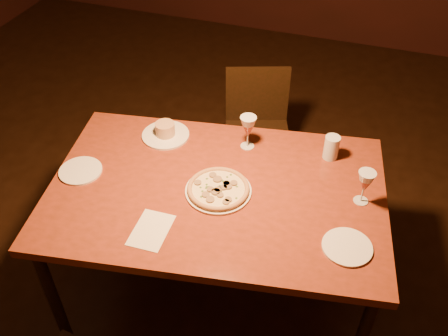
% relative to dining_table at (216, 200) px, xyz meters
% --- Properties ---
extents(floor, '(7.00, 7.00, 0.00)m').
position_rel_dining_table_xyz_m(floor, '(-0.29, -0.25, -0.74)').
color(floor, black).
rests_on(floor, ground).
extents(dining_table, '(1.65, 1.21, 0.81)m').
position_rel_dining_table_xyz_m(dining_table, '(0.00, 0.00, 0.00)').
color(dining_table, maroon).
rests_on(dining_table, floor).
extents(chair_far, '(0.51, 0.51, 0.83)m').
position_rel_dining_table_xyz_m(chair_far, '(-0.06, 0.96, -0.27)').
color(chair_far, black).
rests_on(chair_far, floor).
extents(pizza_plate, '(0.30, 0.30, 0.03)m').
position_rel_dining_table_xyz_m(pizza_plate, '(0.02, -0.02, 0.09)').
color(pizza_plate, white).
rests_on(pizza_plate, dining_table).
extents(ramekin_saucer, '(0.24, 0.24, 0.08)m').
position_rel_dining_table_xyz_m(ramekin_saucer, '(-0.37, 0.29, 0.10)').
color(ramekin_saucer, white).
rests_on(ramekin_saucer, dining_table).
extents(wine_glass_far, '(0.08, 0.08, 0.18)m').
position_rel_dining_table_xyz_m(wine_glass_far, '(0.05, 0.34, 0.16)').
color(wine_glass_far, '#B05649').
rests_on(wine_glass_far, dining_table).
extents(wine_glass_right, '(0.08, 0.08, 0.17)m').
position_rel_dining_table_xyz_m(wine_glass_right, '(0.63, 0.13, 0.16)').
color(wine_glass_right, '#B05649').
rests_on(wine_glass_right, dining_table).
extents(water_tumbler, '(0.07, 0.07, 0.12)m').
position_rel_dining_table_xyz_m(water_tumbler, '(0.45, 0.39, 0.13)').
color(water_tumbler, silver).
rests_on(water_tumbler, dining_table).
extents(side_plate_left, '(0.20, 0.20, 0.01)m').
position_rel_dining_table_xyz_m(side_plate_left, '(-0.64, -0.09, 0.08)').
color(side_plate_left, white).
rests_on(side_plate_left, dining_table).
extents(side_plate_near, '(0.20, 0.20, 0.01)m').
position_rel_dining_table_xyz_m(side_plate_near, '(0.61, -0.16, 0.08)').
color(side_plate_near, white).
rests_on(side_plate_near, dining_table).
extents(menu_card, '(0.15, 0.21, 0.00)m').
position_rel_dining_table_xyz_m(menu_card, '(-0.17, -0.32, 0.07)').
color(menu_card, white).
rests_on(menu_card, dining_table).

